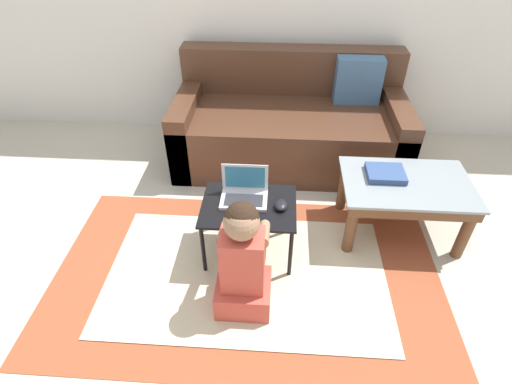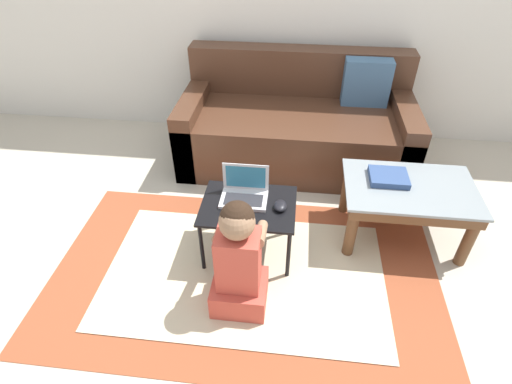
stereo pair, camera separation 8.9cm
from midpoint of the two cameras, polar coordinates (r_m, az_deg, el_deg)
The scene contains 9 objects.
ground_plane at distance 2.52m, azimuth -0.38°, elevation -10.51°, with size 16.00×16.00×0.00m, color beige.
area_rug at distance 2.47m, azimuth -2.38°, elevation -11.68°, with size 2.32×1.38×0.01m.
couch at distance 3.34m, azimuth 4.18°, elevation 9.53°, with size 1.81×0.90×0.83m.
coffee_table at distance 2.68m, azimuth 19.65°, elevation 0.09°, with size 0.80×0.53×0.41m.
laptop_desk at distance 2.38m, azimuth -2.10°, elevation -2.68°, with size 0.56×0.42×0.38m.
laptop at distance 2.37m, azimuth -2.77°, elevation -0.33°, with size 0.28×0.19×0.20m.
computer_mouse at distance 2.32m, azimuth 2.48°, elevation -1.88°, with size 0.08×0.10×0.04m.
person_seated at distance 2.09m, azimuth -3.12°, elevation -10.01°, with size 0.30×0.36×0.72m.
book_on_table at distance 2.64m, azimuth 17.10°, elevation 2.54°, with size 0.23×0.20×0.04m.
Camera 1 is at (0.08, -1.66, 1.90)m, focal length 28.00 mm.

